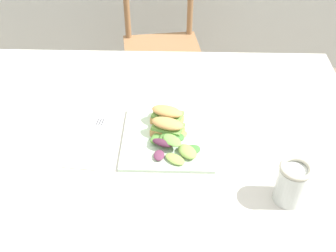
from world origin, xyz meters
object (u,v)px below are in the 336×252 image
(fork_on_napkin, at_px, (95,135))
(mason_jar_iced_tea, at_px, (291,185))
(chair_wooden_far, at_px, (162,48))
(plate_lunch, at_px, (168,139))
(sandwich_half_front, at_px, (168,127))
(dining_table, at_px, (138,160))
(sandwich_half_back, at_px, (167,115))

(fork_on_napkin, distance_m, mason_jar_iced_tea, 0.57)
(fork_on_napkin, bearing_deg, chair_wooden_far, 81.33)
(plate_lunch, relative_size, mason_jar_iced_tea, 2.26)
(sandwich_half_front, bearing_deg, plate_lunch, -87.01)
(dining_table, xyz_separation_m, plate_lunch, (0.10, -0.03, 0.12))
(dining_table, bearing_deg, fork_on_napkin, -172.53)
(dining_table, bearing_deg, plate_lunch, -14.95)
(plate_lunch, relative_size, sandwich_half_front, 2.50)
(sandwich_half_front, relative_size, sandwich_half_back, 1.00)
(plate_lunch, xyz_separation_m, fork_on_napkin, (-0.22, 0.01, 0.00))
(dining_table, height_order, mason_jar_iced_tea, mason_jar_iced_tea)
(sandwich_half_front, bearing_deg, fork_on_napkin, -179.34)
(sandwich_half_back, relative_size, fork_on_napkin, 0.56)
(sandwich_half_front, bearing_deg, chair_wooden_far, 93.24)
(mason_jar_iced_tea, bearing_deg, plate_lunch, 146.00)
(chair_wooden_far, bearing_deg, fork_on_napkin, -98.67)
(plate_lunch, bearing_deg, chair_wooden_far, 93.24)
(plate_lunch, height_order, sandwich_half_front, sandwich_half_front)
(sandwich_half_back, relative_size, mason_jar_iced_tea, 0.90)
(dining_table, relative_size, fork_on_napkin, 7.41)
(dining_table, height_order, sandwich_half_back, sandwich_half_back)
(fork_on_napkin, bearing_deg, sandwich_half_back, 15.31)
(plate_lunch, xyz_separation_m, sandwich_half_front, (-0.00, 0.01, 0.03))
(chair_wooden_far, distance_m, plate_lunch, 1.08)
(chair_wooden_far, bearing_deg, dining_table, -92.10)
(mason_jar_iced_tea, bearing_deg, fork_on_napkin, 157.42)
(sandwich_half_back, bearing_deg, mason_jar_iced_tea, -41.53)
(plate_lunch, xyz_separation_m, sandwich_half_back, (-0.00, 0.07, 0.03))
(dining_table, height_order, plate_lunch, plate_lunch)
(dining_table, xyz_separation_m, fork_on_napkin, (-0.12, -0.02, 0.12))
(chair_wooden_far, height_order, plate_lunch, chair_wooden_far)
(sandwich_half_front, height_order, sandwich_half_back, same)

